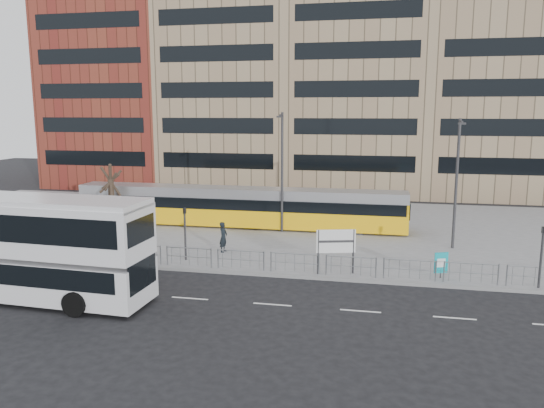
% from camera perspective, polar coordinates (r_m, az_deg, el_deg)
% --- Properties ---
extents(ground, '(120.00, 120.00, 0.00)m').
position_cam_1_polar(ground, '(28.87, -2.27, -7.69)').
color(ground, black).
rests_on(ground, ground).
extents(plaza, '(64.00, 24.00, 0.15)m').
position_cam_1_polar(plaza, '(40.20, 1.83, -2.46)').
color(plaza, slate).
rests_on(plaza, ground).
extents(kerb, '(64.00, 0.25, 0.17)m').
position_cam_1_polar(kerb, '(28.89, -2.25, -7.52)').
color(kerb, gray).
rests_on(kerb, ground).
extents(building_row, '(70.40, 18.40, 31.20)m').
position_cam_1_polar(building_row, '(61.29, 7.03, 13.87)').
color(building_row, maroon).
rests_on(building_row, ground).
extents(pedestrian_barrier, '(32.07, 0.07, 1.10)m').
position_cam_1_polar(pedestrian_barrier, '(28.66, 1.86, -5.77)').
color(pedestrian_barrier, gray).
rests_on(pedestrian_barrier, plaza).
extents(road_markings, '(62.00, 0.12, 0.01)m').
position_cam_1_polar(road_markings, '(24.97, -2.24, -10.58)').
color(road_markings, white).
rests_on(road_markings, ground).
extents(double_decker_bus, '(12.35, 3.57, 4.89)m').
position_cam_1_polar(double_decker_bus, '(27.36, -25.20, -3.93)').
color(double_decker_bus, silver).
rests_on(double_decker_bus, ground).
extents(tram, '(24.90, 2.44, 2.93)m').
position_cam_1_polar(tram, '(39.88, -3.68, -0.31)').
color(tram, yellow).
rests_on(tram, plaza).
extents(station_sign, '(2.05, 0.63, 2.42)m').
position_cam_1_polar(station_sign, '(28.43, 6.89, -4.21)').
color(station_sign, '#2D2D30').
rests_on(station_sign, plaza).
extents(ad_panel, '(0.71, 0.31, 1.38)m').
position_cam_1_polar(ad_panel, '(29.07, 17.73, -6.08)').
color(ad_panel, '#2D2D30').
rests_on(ad_panel, plaza).
extents(pedestrian, '(0.55, 0.74, 1.88)m').
position_cam_1_polar(pedestrian, '(32.84, -5.25, -3.56)').
color(pedestrian, black).
rests_on(pedestrian, plaza).
extents(traffic_light_west, '(0.18, 0.21, 3.10)m').
position_cam_1_polar(traffic_light_west, '(31.12, -9.35, -2.45)').
color(traffic_light_west, '#2D2D30').
rests_on(traffic_light_west, plaza).
extents(traffic_light_east, '(0.18, 0.21, 3.10)m').
position_cam_1_polar(traffic_light_east, '(29.07, 27.04, -4.34)').
color(traffic_light_east, '#2D2D30').
rests_on(traffic_light_east, plaza).
extents(lamp_post_west, '(0.45, 1.04, 8.50)m').
position_cam_1_polar(lamp_post_west, '(37.38, 1.08, 3.90)').
color(lamp_post_west, '#2D2D30').
rests_on(lamp_post_west, plaza).
extents(lamp_post_east, '(0.45, 1.04, 8.16)m').
position_cam_1_polar(lamp_post_east, '(34.85, 19.25, 2.59)').
color(lamp_post_east, '#2D2D30').
rests_on(lamp_post_east, plaza).
extents(bare_tree, '(4.33, 4.33, 6.85)m').
position_cam_1_polar(bare_tree, '(41.03, -17.07, 4.36)').
color(bare_tree, black).
rests_on(bare_tree, plaza).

